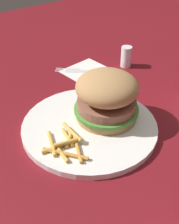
% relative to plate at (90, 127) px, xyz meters
% --- Properties ---
extents(ground_plane, '(1.60, 1.60, 0.00)m').
position_rel_plate_xyz_m(ground_plane, '(0.01, -0.03, -0.01)').
color(ground_plane, maroon).
extents(plate, '(0.27, 0.27, 0.01)m').
position_rel_plate_xyz_m(plate, '(0.00, 0.00, 0.00)').
color(plate, white).
rests_on(plate, ground_plane).
extents(sandwich, '(0.13, 0.13, 0.10)m').
position_rel_plate_xyz_m(sandwich, '(0.04, 0.00, 0.05)').
color(sandwich, tan).
rests_on(sandwich, plate).
extents(fries_pile, '(0.08, 0.10, 0.01)m').
position_rel_plate_xyz_m(fries_pile, '(-0.07, -0.03, 0.01)').
color(fries_pile, gold).
rests_on(fries_pile, plate).
extents(napkin, '(0.12, 0.12, 0.00)m').
position_rel_plate_xyz_m(napkin, '(0.13, 0.19, -0.01)').
color(napkin, white).
rests_on(napkin, ground_plane).
extents(fork, '(0.14, 0.13, 0.00)m').
position_rel_plate_xyz_m(fork, '(0.13, 0.19, -0.00)').
color(fork, silver).
rests_on(fork, napkin).
extents(salt_shaker, '(0.03, 0.03, 0.06)m').
position_rel_plate_xyz_m(salt_shaker, '(0.23, 0.16, 0.02)').
color(salt_shaker, white).
rests_on(salt_shaker, ground_plane).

